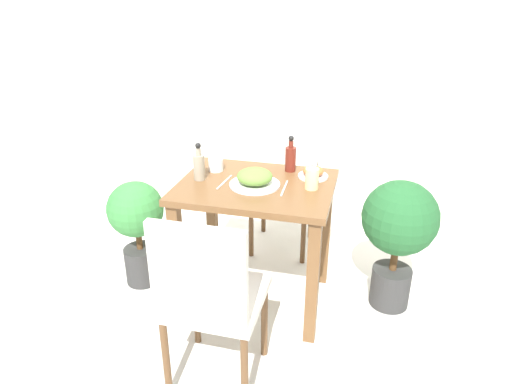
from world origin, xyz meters
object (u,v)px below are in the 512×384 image
(potted_plant_left, at_px, (137,221))
(potted_plant_right, at_px, (399,228))
(drink_cup, at_px, (216,165))
(condiment_bottle, at_px, (291,158))
(chair_far, at_px, (286,175))
(sauce_bottle, at_px, (199,166))
(chair_near, at_px, (210,295))
(food_plate, at_px, (254,178))
(side_plate, at_px, (313,173))
(juice_glass, at_px, (312,179))

(potted_plant_left, relative_size, potted_plant_right, 0.87)
(drink_cup, bearing_deg, condiment_bottle, 13.89)
(chair_far, distance_m, sauce_bottle, 0.87)
(chair_near, bearing_deg, food_plate, -91.60)
(drink_cup, distance_m, sauce_bottle, 0.16)
(chair_far, relative_size, food_plate, 3.36)
(potted_plant_left, bearing_deg, condiment_bottle, 15.39)
(side_plate, bearing_deg, sauce_bottle, -162.61)
(chair_near, height_order, potted_plant_left, chair_near)
(side_plate, distance_m, sauce_bottle, 0.63)
(chair_near, relative_size, food_plate, 3.36)
(juice_glass, relative_size, sauce_bottle, 0.53)
(potted_plant_left, bearing_deg, food_plate, -1.29)
(drink_cup, bearing_deg, side_plate, 3.94)
(chair_near, relative_size, side_plate, 5.46)
(drink_cup, bearing_deg, food_plate, -30.38)
(food_plate, bearing_deg, side_plate, 34.07)
(chair_far, distance_m, condiment_bottle, 0.58)
(food_plate, distance_m, side_plate, 0.35)
(food_plate, xyz_separation_m, drink_cup, (-0.27, 0.16, -0.01))
(side_plate, distance_m, potted_plant_right, 0.56)
(food_plate, distance_m, sauce_bottle, 0.31)
(chair_far, height_order, drink_cup, chair_far)
(side_plate, height_order, potted_plant_left, side_plate)
(juice_glass, height_order, potted_plant_right, juice_glass)
(chair_near, height_order, juice_glass, chair_near)
(juice_glass, xyz_separation_m, potted_plant_right, (0.47, 0.13, -0.30))
(side_plate, bearing_deg, chair_near, -109.51)
(side_plate, relative_size, potted_plant_left, 0.25)
(chair_far, relative_size, drink_cup, 10.80)
(juice_glass, bearing_deg, chair_far, 111.06)
(chair_far, xyz_separation_m, condiment_bottle, (0.11, -0.48, 0.31))
(chair_far, bearing_deg, condiment_bottle, -76.51)
(food_plate, xyz_separation_m, sauce_bottle, (-0.31, 0.01, 0.04))
(potted_plant_right, bearing_deg, chair_near, -133.35)
(potted_plant_right, bearing_deg, juice_glass, -164.13)
(sauce_bottle, height_order, potted_plant_left, sauce_bottle)
(chair_near, relative_size, condiment_bottle, 4.33)
(chair_far, xyz_separation_m, sauce_bottle, (-0.34, -0.73, 0.31))
(food_plate, bearing_deg, juice_glass, 6.78)
(sauce_bottle, bearing_deg, chair_near, -66.77)
(chair_near, distance_m, drink_cup, 0.91)
(chair_near, bearing_deg, sauce_bottle, -66.77)
(chair_far, bearing_deg, potted_plant_right, -37.31)
(juice_glass, bearing_deg, potted_plant_left, -178.93)
(potted_plant_right, bearing_deg, drink_cup, -179.23)
(chair_near, distance_m, sauce_bottle, 0.80)
(chair_near, height_order, potted_plant_right, chair_near)
(chair_near, relative_size, juice_glass, 8.10)
(sauce_bottle, bearing_deg, chair_far, 64.83)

